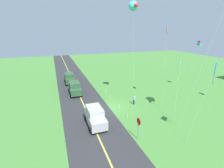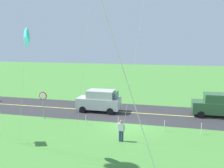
# 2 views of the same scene
# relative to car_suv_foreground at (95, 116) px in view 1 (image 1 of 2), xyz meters

# --- Properties ---
(ground_plane) EXTENTS (120.00, 120.00, 0.10)m
(ground_plane) POSITION_rel_car_suv_foreground_xyz_m (-3.69, 3.68, -1.20)
(ground_plane) COLOR #478438
(asphalt_road) EXTENTS (120.00, 7.00, 0.00)m
(asphalt_road) POSITION_rel_car_suv_foreground_xyz_m (-3.69, -0.32, -1.15)
(asphalt_road) COLOR #2D2D30
(asphalt_road) RESTS_ON ground
(road_centre_stripe) EXTENTS (120.00, 0.16, 0.00)m
(road_centre_stripe) POSITION_rel_car_suv_foreground_xyz_m (-3.69, -0.32, -1.15)
(road_centre_stripe) COLOR #E5E04C
(road_centre_stripe) RESTS_ON asphalt_road
(car_suv_foreground) EXTENTS (4.40, 2.12, 2.24)m
(car_suv_foreground) POSITION_rel_car_suv_foreground_xyz_m (0.00, 0.00, 0.00)
(car_suv_foreground) COLOR #B7B7BC
(car_suv_foreground) RESTS_ON ground
(car_parked_west_near) EXTENTS (4.40, 2.12, 2.24)m
(car_parked_west_near) POSITION_rel_car_suv_foreground_xyz_m (-11.46, -0.93, 0.00)
(car_parked_west_near) COLOR #2D5633
(car_parked_west_near) RESTS_ON ground
(car_parked_west_far) EXTENTS (4.40, 2.12, 2.24)m
(car_parked_west_far) POSITION_rel_car_suv_foreground_xyz_m (-18.50, -1.15, 0.00)
(car_parked_west_far) COLOR #2D5633
(car_parked_west_far) RESTS_ON ground
(stop_sign) EXTENTS (0.76, 0.08, 2.56)m
(stop_sign) POSITION_rel_car_suv_foreground_xyz_m (4.39, 3.58, 0.65)
(stop_sign) COLOR gray
(stop_sign) RESTS_ON ground
(person_adult_near) EXTENTS (0.58, 0.22, 1.60)m
(person_adult_near) POSITION_rel_car_suv_foreground_xyz_m (-3.75, 7.23, -0.29)
(person_adult_near) COLOR navy
(person_adult_near) RESTS_ON ground
(kite_red_low) EXTENTS (2.98, 1.40, 15.28)m
(kite_red_low) POSITION_rel_car_suv_foreground_xyz_m (-5.96, 7.66, 13.42)
(kite_red_low) COLOR silver
(kite_red_low) RESTS_ON ground
(kite_yellow_high) EXTENTS (2.57, 2.16, 7.90)m
(kite_yellow_high) POSITION_rel_car_suv_foreground_xyz_m (1.17, 10.95, 6.17)
(kite_yellow_high) COLOR silver
(kite_yellow_high) RESTS_ON ground
(kite_green_far) EXTENTS (0.67, 2.16, 8.60)m
(kite_green_far) POSITION_rel_car_suv_foreground_xyz_m (7.04, 9.62, 6.65)
(kite_green_far) COLOR silver
(kite_green_far) RESTS_ON ground
(kite_pink_drift) EXTENTS (2.32, 1.49, 11.71)m
(kite_pink_drift) POSITION_rel_car_suv_foreground_xyz_m (-3.36, 11.98, 9.96)
(kite_pink_drift) COLOR silver
(kite_pink_drift) RESTS_ON ground
(kite_cyan_top) EXTENTS (2.61, 3.35, 9.45)m
(kite_cyan_top) POSITION_rel_car_suv_foreground_xyz_m (-5.85, 21.25, 7.84)
(kite_cyan_top) COLOR silver
(kite_cyan_top) RESTS_ON ground
(fence_post_0) EXTENTS (0.05, 0.05, 0.90)m
(fence_post_0) POSITION_rel_car_suv_foreground_xyz_m (-9.52, 4.38, -0.70)
(fence_post_0) COLOR silver
(fence_post_0) RESTS_ON ground
(fence_post_1) EXTENTS (0.05, 0.05, 0.90)m
(fence_post_1) POSITION_rel_car_suv_foreground_xyz_m (-6.71, 4.38, -0.70)
(fence_post_1) COLOR silver
(fence_post_1) RESTS_ON ground
(fence_post_2) EXTENTS (0.05, 0.05, 0.90)m
(fence_post_2) POSITION_rel_car_suv_foreground_xyz_m (-2.92, 4.38, -0.70)
(fence_post_2) COLOR silver
(fence_post_2) RESTS_ON ground
(fence_post_3) EXTENTS (0.05, 0.05, 0.90)m
(fence_post_3) POSITION_rel_car_suv_foreground_xyz_m (-0.07, 4.38, -0.70)
(fence_post_3) COLOR silver
(fence_post_3) RESTS_ON ground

